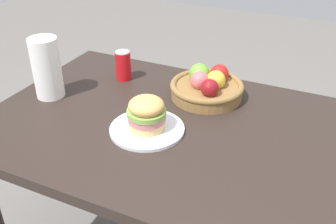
# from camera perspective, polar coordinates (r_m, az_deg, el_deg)

# --- Properties ---
(dining_table) EXTENTS (1.40, 0.90, 0.75)m
(dining_table) POSITION_cam_1_polar(r_m,az_deg,el_deg) (1.44, 1.71, -5.42)
(dining_table) COLOR #2D231E
(dining_table) RESTS_ON ground_plane
(plate) EXTENTS (0.26, 0.26, 0.01)m
(plate) POSITION_cam_1_polar(r_m,az_deg,el_deg) (1.36, -3.05, -2.48)
(plate) COLOR white
(plate) RESTS_ON dining_table
(sandwich) EXTENTS (0.13, 0.13, 0.12)m
(sandwich) POSITION_cam_1_polar(r_m,az_deg,el_deg) (1.32, -3.13, -0.14)
(sandwich) COLOR #E5BC75
(sandwich) RESTS_ON plate
(soda_can) EXTENTS (0.07, 0.07, 0.13)m
(soda_can) POSITION_cam_1_polar(r_m,az_deg,el_deg) (1.70, -6.50, 6.72)
(soda_can) COLOR red
(soda_can) RESTS_ON dining_table
(fruit_basket) EXTENTS (0.29, 0.29, 0.12)m
(fruit_basket) POSITION_cam_1_polar(r_m,az_deg,el_deg) (1.56, 5.69, 3.71)
(fruit_basket) COLOR olive
(fruit_basket) RESTS_ON dining_table
(paper_towel_roll) EXTENTS (0.11, 0.11, 0.24)m
(paper_towel_roll) POSITION_cam_1_polar(r_m,az_deg,el_deg) (1.60, -17.17, 6.12)
(paper_towel_roll) COLOR white
(paper_towel_roll) RESTS_ON dining_table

